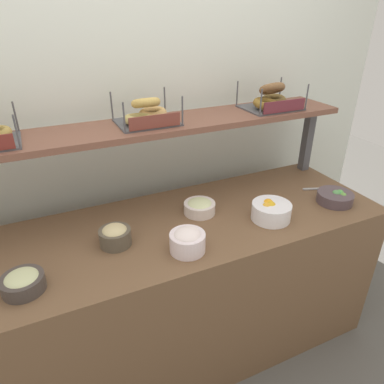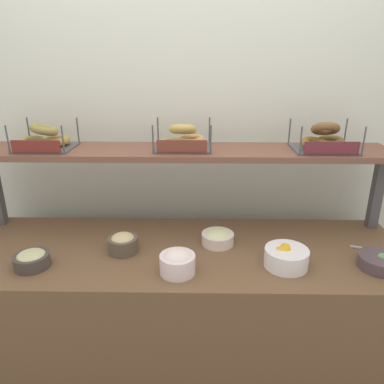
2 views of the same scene
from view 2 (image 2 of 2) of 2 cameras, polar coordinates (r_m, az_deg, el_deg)
ground_plane at (r=2.34m, az=-1.23°, el=-27.31°), size 8.00×8.00×0.00m
back_wall at (r=2.18m, az=-0.91°, el=6.43°), size 3.36×0.06×2.40m
deli_counter at (r=2.04m, az=-1.33°, el=-19.29°), size 2.16×0.70×0.85m
shelf_riser_right at (r=2.18m, az=26.80°, el=-0.03°), size 0.05×0.05×0.40m
upper_shelf at (r=1.90m, az=-1.21°, el=6.27°), size 2.12×0.32×0.03m
bowl_veggie_mix at (r=1.84m, az=27.27°, el=-9.61°), size 0.19×0.19×0.07m
bowl_fruit_salad at (r=1.70m, az=14.41°, el=-9.75°), size 0.19×0.19×0.10m
bowl_cream_cheese at (r=1.60m, az=-2.27°, el=-10.81°), size 0.15×0.15×0.11m
bowl_hummus at (r=1.78m, az=-10.68°, el=-7.78°), size 0.14×0.14×0.10m
bowl_tuna_salad at (r=1.79m, az=-23.65°, el=-9.54°), size 0.16×0.16×0.08m
bowl_potato_salad at (r=1.83m, az=4.01°, el=-7.04°), size 0.16×0.16×0.07m
serving_spoon_near_plate at (r=1.98m, az=26.88°, el=-8.11°), size 0.17×0.08×0.01m
bagel_basket_everything at (r=2.03m, az=-21.91°, el=7.54°), size 0.29×0.25×0.14m
bagel_basket_sesame at (r=1.89m, az=-1.49°, el=8.13°), size 0.29×0.26×0.14m
bagel_basket_cinnamon_raisin at (r=1.97m, az=19.80°, el=7.53°), size 0.31×0.26×0.16m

